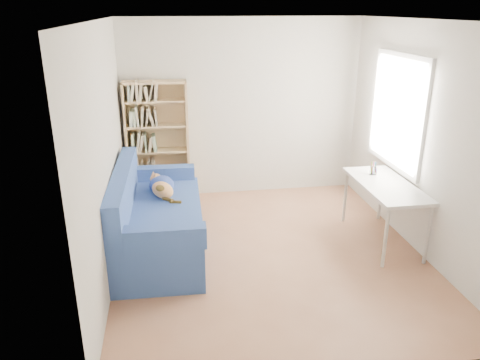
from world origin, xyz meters
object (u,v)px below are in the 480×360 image
(bookshelf, at_px, (158,147))
(desk, at_px, (386,189))
(sofa, at_px, (155,220))
(pen_cup, at_px, (373,169))

(bookshelf, distance_m, desk, 3.21)
(sofa, height_order, pen_cup, sofa)
(pen_cup, bearing_deg, bookshelf, 152.25)
(bookshelf, height_order, desk, bookshelf)
(bookshelf, bearing_deg, sofa, -91.73)
(sofa, distance_m, pen_cup, 2.75)
(pen_cup, bearing_deg, desk, -87.02)
(bookshelf, xyz_separation_m, desk, (2.69, -1.75, -0.13))
(bookshelf, distance_m, pen_cup, 3.01)
(sofa, distance_m, bookshelf, 1.60)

